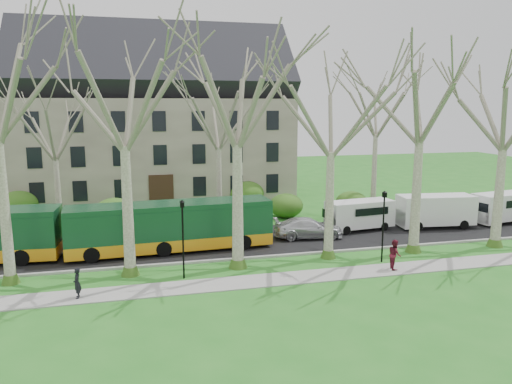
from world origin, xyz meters
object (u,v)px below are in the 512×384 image
pedestrian_b (395,254)px  bus_follow (171,226)px  van_c (505,208)px  pedestrian_a (77,283)px  van_a (360,215)px  sedan (308,228)px  van_b (436,211)px

pedestrian_b → bus_follow: bearing=73.1°
van_c → pedestrian_a: van_c is taller
van_a → van_c: (12.49, -0.55, 0.08)m
bus_follow → van_a: bus_follow is taller
bus_follow → sedan: (9.73, 0.77, -0.92)m
pedestrian_b → van_b: bearing=-31.9°
sedan → pedestrian_b: size_ratio=2.82×
sedan → pedestrian_b: 8.11m
sedan → pedestrian_a: pedestrian_a is taller
sedan → van_b: 10.63m
sedan → van_c: size_ratio=0.89×
sedan → van_c: (17.03, 0.63, 0.49)m
van_a → van_c: bearing=-9.3°
van_b → pedestrian_a: bearing=-155.1°
van_c → pedestrian_b: size_ratio=3.16×
sedan → pedestrian_b: bearing=-155.0°
pedestrian_b → van_a: bearing=-0.4°
van_a → van_c: van_c is taller
bus_follow → pedestrian_b: 14.05m
bus_follow → pedestrian_b: (12.19, -6.95, -0.76)m
bus_follow → van_c: (26.76, 1.41, -0.43)m
bus_follow → pedestrian_b: bearing=-32.8°
van_c → van_a: bearing=168.9°
van_a → van_c: size_ratio=0.93×
van_c → sedan: bearing=173.6°
van_c → pedestrian_a: 33.04m
van_a → pedestrian_b: size_ratio=2.96×
sedan → van_a: van_a is taller
bus_follow → van_b: size_ratio=2.26×
bus_follow → sedan: bearing=1.5°
sedan → van_c: van_c is taller
van_c → pedestrian_a: (-31.92, -8.52, -0.44)m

